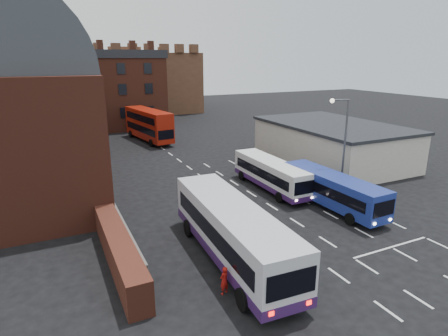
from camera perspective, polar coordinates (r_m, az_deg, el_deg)
name	(u,v)px	position (r m, az deg, el deg)	size (l,w,h in m)	color
ground	(294,243)	(24.04, 10.58, -11.18)	(180.00, 180.00, 0.00)	black
railway_station	(10,98)	(38.22, -29.77, 9.21)	(12.00, 28.00, 16.00)	#602B1E
forecourt_wall	(119,251)	(21.69, -15.68, -12.07)	(1.20, 10.00, 1.80)	#602B1E
cream_building	(332,142)	(42.67, 16.08, 3.78)	(10.40, 16.40, 4.25)	beige
brick_terrace	(91,94)	(63.61, -19.61, 10.52)	(22.00, 10.00, 11.00)	brown
castle_keep	(137,82)	(85.27, -13.08, 12.64)	(22.00, 22.00, 12.00)	brown
bus_white_outbound	(232,229)	(21.03, 1.24, -9.22)	(3.45, 12.09, 3.27)	silver
bus_white_inbound	(271,172)	(32.57, 7.18, -0.68)	(2.40, 9.43, 2.57)	white
bus_blue	(332,189)	(29.51, 16.17, -3.03)	(2.61, 9.52, 2.58)	navy
bus_red_double	(149,125)	(52.42, -11.42, 6.51)	(4.03, 10.99, 4.30)	#9E190A
street_lamp	(342,138)	(31.54, 17.55, 4.34)	(1.58, 0.64, 8.02)	#515358
pedestrian_red	(224,280)	(18.82, 0.02, -16.75)	(0.53, 0.35, 1.45)	#A4130E
pedestrian_beige	(245,271)	(19.29, 3.16, -15.37)	(0.85, 0.66, 1.75)	tan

